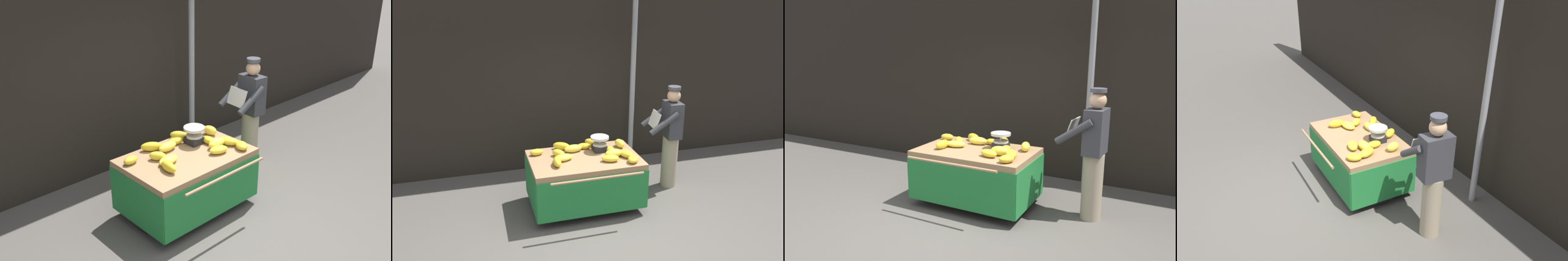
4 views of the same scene
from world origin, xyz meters
TOP-DOWN VIEW (x-y plane):
  - ground_plane at (0.00, 0.00)m, footprint 60.00×60.00m
  - back_wall at (0.00, 2.72)m, footprint 16.00×0.24m
  - street_pole at (1.13, 2.25)m, footprint 0.09×0.09m
  - banana_cart at (-0.13, 0.99)m, footprint 1.63×1.24m
  - weighing_scale at (0.16, 1.16)m, footprint 0.28×0.28m
  - banana_bunch_0 at (0.29, 0.87)m, footprint 0.27×0.15m
  - banana_bunch_1 at (0.11, 1.40)m, footprint 0.25×0.27m
  - banana_bunch_2 at (0.19, 0.73)m, footprint 0.28×0.20m
  - banana_bunch_3 at (0.49, 0.62)m, footprint 0.24×0.26m
  - banana_bunch_4 at (-0.23, 1.23)m, footprint 0.29×0.16m
  - banana_bunch_5 at (0.30, 1.03)m, footprint 0.12×0.21m
  - banana_bunch_6 at (-0.49, 1.12)m, footprint 0.22×0.23m
  - banana_bunch_7 at (-0.57, 0.80)m, footprint 0.13×0.26m
  - banana_bunch_8 at (-0.04, 1.31)m, footprint 0.24×0.18m
  - banana_bunch_9 at (-0.38, 1.37)m, footprint 0.30×0.25m
  - banana_bunch_10 at (0.46, 0.82)m, footprint 0.25×0.31m
  - banana_bunch_11 at (0.51, 1.22)m, footprint 0.16×0.23m
  - banana_bunch_12 at (-0.79, 1.26)m, footprint 0.22×0.15m
  - banana_bunch_13 at (-0.45, 0.96)m, footprint 0.31×0.21m
  - vendor_person at (1.41, 1.26)m, footprint 0.61×0.55m

SIDE VIEW (x-z plane):
  - ground_plane at x=0.00m, z-range 0.00..0.00m
  - banana_cart at x=-0.13m, z-range 0.18..0.99m
  - banana_bunch_8 at x=-0.04m, z-range 0.81..0.90m
  - banana_bunch_13 at x=-0.45m, z-range 0.81..0.90m
  - banana_bunch_12 at x=-0.79m, z-range 0.81..0.91m
  - banana_bunch_5 at x=0.30m, z-range 0.81..0.91m
  - banana_bunch_3 at x=0.49m, z-range 0.81..0.91m
  - banana_bunch_2 at x=0.19m, z-range 0.81..0.91m
  - banana_bunch_10 at x=0.46m, z-range 0.81..0.91m
  - banana_bunch_6 at x=-0.49m, z-range 0.81..0.92m
  - banana_bunch_1 at x=0.11m, z-range 0.81..0.92m
  - banana_bunch_4 at x=-0.23m, z-range 0.81..0.92m
  - banana_bunch_9 at x=-0.38m, z-range 0.81..0.93m
  - banana_bunch_7 at x=-0.57m, z-range 0.81..0.93m
  - banana_bunch_0 at x=0.29m, z-range 0.81..0.93m
  - banana_bunch_11 at x=0.51m, z-range 0.81..0.94m
  - vendor_person at x=1.41m, z-range 0.02..1.73m
  - weighing_scale at x=0.16m, z-range 0.81..1.05m
  - street_pole at x=1.13m, z-range 0.00..3.26m
  - back_wall at x=0.00m, z-range 0.00..3.72m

